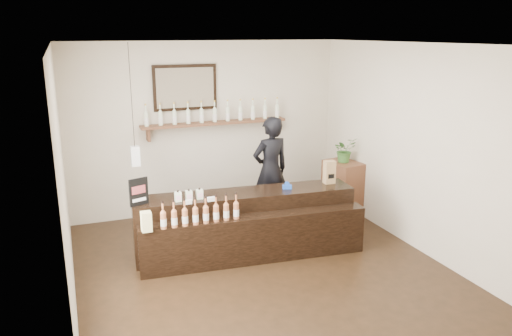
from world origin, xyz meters
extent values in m
plane|color=black|center=(0.00, 0.00, 0.00)|extent=(5.00, 5.00, 0.00)
plane|color=beige|center=(0.00, 2.50, 1.40)|extent=(4.50, 0.00, 4.50)
plane|color=beige|center=(0.00, -2.50, 1.40)|extent=(4.50, 0.00, 4.50)
plane|color=beige|center=(-2.25, 0.00, 1.40)|extent=(0.00, 5.00, 5.00)
plane|color=beige|center=(2.25, 0.00, 1.40)|extent=(0.00, 5.00, 5.00)
plane|color=white|center=(0.00, 0.00, 2.80)|extent=(5.00, 5.00, 0.00)
cube|color=brown|center=(0.10, 2.37, 1.50)|extent=(2.40, 0.25, 0.04)
cube|color=brown|center=(-0.98, 2.40, 1.38)|extent=(0.04, 0.20, 0.20)
cube|color=brown|center=(1.18, 2.40, 1.38)|extent=(0.04, 0.20, 0.20)
cube|color=black|center=(-0.35, 2.47, 2.08)|extent=(1.02, 0.04, 0.72)
cube|color=#493D2F|center=(-0.35, 2.44, 2.08)|extent=(0.92, 0.01, 0.62)
cube|color=white|center=(-1.30, 1.60, 1.25)|extent=(0.12, 0.12, 0.28)
cylinder|color=black|center=(-1.30, 1.60, 2.09)|extent=(0.01, 0.01, 1.41)
cylinder|color=#E5F4CC|center=(-1.00, 2.37, 1.62)|extent=(0.07, 0.07, 0.20)
cone|color=#E5F4CC|center=(-1.00, 2.37, 1.75)|extent=(0.07, 0.07, 0.05)
cylinder|color=#E5F4CC|center=(-1.00, 2.37, 1.81)|extent=(0.02, 0.02, 0.07)
cylinder|color=gold|center=(-1.00, 2.37, 1.86)|extent=(0.03, 0.03, 0.02)
cylinder|color=white|center=(-1.00, 2.37, 1.60)|extent=(0.07, 0.07, 0.09)
cylinder|color=#E5F4CC|center=(-0.78, 2.37, 1.62)|extent=(0.07, 0.07, 0.20)
cone|color=#E5F4CC|center=(-0.78, 2.37, 1.75)|extent=(0.07, 0.07, 0.05)
cylinder|color=#E5F4CC|center=(-0.78, 2.37, 1.81)|extent=(0.02, 0.02, 0.07)
cylinder|color=gold|center=(-0.78, 2.37, 1.86)|extent=(0.03, 0.03, 0.02)
cylinder|color=white|center=(-0.78, 2.37, 1.60)|extent=(0.07, 0.07, 0.09)
cylinder|color=#E5F4CC|center=(-0.56, 2.37, 1.62)|extent=(0.07, 0.07, 0.20)
cone|color=#E5F4CC|center=(-0.56, 2.37, 1.75)|extent=(0.07, 0.07, 0.05)
cylinder|color=#E5F4CC|center=(-0.56, 2.37, 1.81)|extent=(0.02, 0.02, 0.07)
cylinder|color=gold|center=(-0.56, 2.37, 1.86)|extent=(0.03, 0.03, 0.02)
cylinder|color=white|center=(-0.56, 2.37, 1.60)|extent=(0.07, 0.07, 0.09)
cylinder|color=#E5F4CC|center=(-0.34, 2.37, 1.62)|extent=(0.07, 0.07, 0.20)
cone|color=#E5F4CC|center=(-0.34, 2.37, 1.75)|extent=(0.07, 0.07, 0.05)
cylinder|color=#E5F4CC|center=(-0.34, 2.37, 1.81)|extent=(0.02, 0.02, 0.07)
cylinder|color=gold|center=(-0.34, 2.37, 1.86)|extent=(0.03, 0.03, 0.02)
cylinder|color=white|center=(-0.34, 2.37, 1.60)|extent=(0.07, 0.07, 0.09)
cylinder|color=#E5F4CC|center=(-0.12, 2.37, 1.62)|extent=(0.07, 0.07, 0.20)
cone|color=#E5F4CC|center=(-0.12, 2.37, 1.75)|extent=(0.07, 0.07, 0.05)
cylinder|color=#E5F4CC|center=(-0.12, 2.37, 1.81)|extent=(0.02, 0.02, 0.07)
cylinder|color=gold|center=(-0.12, 2.37, 1.86)|extent=(0.03, 0.03, 0.02)
cylinder|color=white|center=(-0.12, 2.37, 1.60)|extent=(0.07, 0.07, 0.09)
cylinder|color=#E5F4CC|center=(0.10, 2.37, 1.62)|extent=(0.07, 0.07, 0.20)
cone|color=#E5F4CC|center=(0.10, 2.37, 1.75)|extent=(0.07, 0.07, 0.05)
cylinder|color=#E5F4CC|center=(0.10, 2.37, 1.81)|extent=(0.02, 0.02, 0.07)
cylinder|color=gold|center=(0.10, 2.37, 1.86)|extent=(0.03, 0.03, 0.02)
cylinder|color=white|center=(0.10, 2.37, 1.60)|extent=(0.07, 0.07, 0.09)
cylinder|color=#E5F4CC|center=(0.32, 2.37, 1.62)|extent=(0.07, 0.07, 0.20)
cone|color=#E5F4CC|center=(0.32, 2.37, 1.75)|extent=(0.07, 0.07, 0.05)
cylinder|color=#E5F4CC|center=(0.32, 2.37, 1.81)|extent=(0.02, 0.02, 0.07)
cylinder|color=gold|center=(0.32, 2.37, 1.86)|extent=(0.03, 0.03, 0.02)
cylinder|color=white|center=(0.32, 2.37, 1.60)|extent=(0.07, 0.07, 0.09)
cylinder|color=#E5F4CC|center=(0.54, 2.37, 1.62)|extent=(0.07, 0.07, 0.20)
cone|color=#E5F4CC|center=(0.54, 2.37, 1.75)|extent=(0.07, 0.07, 0.05)
cylinder|color=#E5F4CC|center=(0.54, 2.37, 1.81)|extent=(0.02, 0.02, 0.07)
cylinder|color=gold|center=(0.54, 2.37, 1.86)|extent=(0.03, 0.03, 0.02)
cylinder|color=white|center=(0.54, 2.37, 1.60)|extent=(0.07, 0.07, 0.09)
cylinder|color=#E5F4CC|center=(0.76, 2.37, 1.62)|extent=(0.07, 0.07, 0.20)
cone|color=#E5F4CC|center=(0.76, 2.37, 1.75)|extent=(0.07, 0.07, 0.05)
cylinder|color=#E5F4CC|center=(0.76, 2.37, 1.81)|extent=(0.02, 0.02, 0.07)
cylinder|color=gold|center=(0.76, 2.37, 1.86)|extent=(0.03, 0.03, 0.02)
cylinder|color=white|center=(0.76, 2.37, 1.60)|extent=(0.07, 0.07, 0.09)
cylinder|color=#E5F4CC|center=(0.98, 2.37, 1.62)|extent=(0.07, 0.07, 0.20)
cone|color=#E5F4CC|center=(0.98, 2.37, 1.75)|extent=(0.07, 0.07, 0.05)
cylinder|color=#E5F4CC|center=(0.98, 2.37, 1.81)|extent=(0.02, 0.02, 0.07)
cylinder|color=gold|center=(0.98, 2.37, 1.86)|extent=(0.03, 0.03, 0.02)
cylinder|color=white|center=(0.98, 2.37, 1.60)|extent=(0.07, 0.07, 0.09)
cylinder|color=#E5F4CC|center=(1.20, 2.37, 1.62)|extent=(0.07, 0.07, 0.20)
cone|color=#E5F4CC|center=(1.20, 2.37, 1.75)|extent=(0.07, 0.07, 0.05)
cylinder|color=#E5F4CC|center=(1.20, 2.37, 1.81)|extent=(0.02, 0.02, 0.07)
cylinder|color=gold|center=(1.20, 2.37, 1.86)|extent=(0.03, 0.03, 0.02)
cylinder|color=white|center=(1.20, 2.37, 1.60)|extent=(0.07, 0.07, 0.09)
cube|color=black|center=(0.01, 0.70, 0.42)|extent=(3.03, 0.80, 0.84)
cube|color=black|center=(0.01, 0.30, 0.32)|extent=(3.01, 0.54, 0.63)
cube|color=white|center=(-0.83, 0.51, 0.86)|extent=(0.10, 0.04, 0.05)
cube|color=white|center=(-0.52, 0.51, 0.86)|extent=(0.10, 0.04, 0.05)
cube|color=#E3D78B|center=(-1.39, 0.30, 0.69)|extent=(0.12, 0.12, 0.12)
cube|color=#E3D78B|center=(-1.39, 0.30, 0.81)|extent=(0.12, 0.12, 0.12)
cube|color=#E5F4CC|center=(-0.92, 0.66, 0.90)|extent=(0.08, 0.08, 0.13)
cube|color=#F9C1CF|center=(-0.92, 0.62, 0.90)|extent=(0.07, 0.00, 0.06)
cylinder|color=black|center=(-0.92, 0.66, 0.97)|extent=(0.02, 0.02, 0.03)
cube|color=#E5F4CC|center=(-0.78, 0.66, 0.90)|extent=(0.08, 0.08, 0.13)
cube|color=#F9C1CF|center=(-0.78, 0.62, 0.90)|extent=(0.07, 0.00, 0.06)
cylinder|color=black|center=(-0.78, 0.66, 0.97)|extent=(0.02, 0.02, 0.03)
cube|color=#E5F4CC|center=(-0.64, 0.66, 0.90)|extent=(0.08, 0.08, 0.13)
cube|color=#F9C1CF|center=(-0.64, 0.62, 0.90)|extent=(0.07, 0.00, 0.06)
cylinder|color=black|center=(-0.64, 0.66, 0.97)|extent=(0.02, 0.02, 0.03)
cylinder|color=#B2663C|center=(-1.18, 0.30, 0.74)|extent=(0.07, 0.07, 0.20)
cone|color=#B2663C|center=(-1.18, 0.30, 0.86)|extent=(0.07, 0.07, 0.05)
cylinder|color=#B2663C|center=(-1.18, 0.30, 0.92)|extent=(0.02, 0.02, 0.07)
cylinder|color=black|center=(-1.18, 0.30, 0.97)|extent=(0.03, 0.03, 0.02)
cylinder|color=white|center=(-1.18, 0.30, 0.72)|extent=(0.07, 0.07, 0.09)
cylinder|color=#B2663C|center=(-1.05, 0.30, 0.74)|extent=(0.07, 0.07, 0.20)
cone|color=#B2663C|center=(-1.05, 0.30, 0.86)|extent=(0.07, 0.07, 0.05)
cylinder|color=#B2663C|center=(-1.05, 0.30, 0.92)|extent=(0.02, 0.02, 0.07)
cylinder|color=black|center=(-1.05, 0.30, 0.97)|extent=(0.03, 0.03, 0.02)
cylinder|color=white|center=(-1.05, 0.30, 0.72)|extent=(0.07, 0.07, 0.09)
cylinder|color=#B2663C|center=(-0.92, 0.30, 0.74)|extent=(0.07, 0.07, 0.20)
cone|color=#B2663C|center=(-0.92, 0.30, 0.86)|extent=(0.07, 0.07, 0.05)
cylinder|color=#B2663C|center=(-0.92, 0.30, 0.92)|extent=(0.02, 0.02, 0.07)
cylinder|color=black|center=(-0.92, 0.30, 0.97)|extent=(0.03, 0.03, 0.02)
cylinder|color=white|center=(-0.92, 0.30, 0.72)|extent=(0.07, 0.07, 0.09)
cylinder|color=#B2663C|center=(-0.79, 0.30, 0.74)|extent=(0.07, 0.07, 0.20)
cone|color=#B2663C|center=(-0.79, 0.30, 0.86)|extent=(0.07, 0.07, 0.05)
cylinder|color=#B2663C|center=(-0.79, 0.30, 0.92)|extent=(0.02, 0.02, 0.07)
cylinder|color=black|center=(-0.79, 0.30, 0.97)|extent=(0.03, 0.03, 0.02)
cylinder|color=white|center=(-0.79, 0.30, 0.72)|extent=(0.07, 0.07, 0.09)
cylinder|color=#B2663C|center=(-0.65, 0.30, 0.74)|extent=(0.07, 0.07, 0.20)
cone|color=#B2663C|center=(-0.65, 0.30, 0.86)|extent=(0.07, 0.07, 0.05)
cylinder|color=#B2663C|center=(-0.65, 0.30, 0.92)|extent=(0.02, 0.02, 0.07)
cylinder|color=black|center=(-0.65, 0.30, 0.97)|extent=(0.03, 0.03, 0.02)
cylinder|color=white|center=(-0.65, 0.30, 0.72)|extent=(0.07, 0.07, 0.09)
cylinder|color=#B2663C|center=(-0.52, 0.30, 0.74)|extent=(0.07, 0.07, 0.20)
cone|color=#B2663C|center=(-0.52, 0.30, 0.86)|extent=(0.07, 0.07, 0.05)
cylinder|color=#B2663C|center=(-0.52, 0.30, 0.92)|extent=(0.02, 0.02, 0.07)
cylinder|color=black|center=(-0.52, 0.30, 0.97)|extent=(0.03, 0.03, 0.02)
cylinder|color=white|center=(-0.52, 0.30, 0.72)|extent=(0.07, 0.07, 0.09)
cylinder|color=#B2663C|center=(-0.39, 0.30, 0.74)|extent=(0.07, 0.07, 0.20)
cone|color=#B2663C|center=(-0.39, 0.30, 0.86)|extent=(0.07, 0.07, 0.05)
cylinder|color=#B2663C|center=(-0.39, 0.30, 0.92)|extent=(0.02, 0.02, 0.07)
cylinder|color=black|center=(-0.39, 0.30, 0.97)|extent=(0.03, 0.03, 0.02)
cylinder|color=white|center=(-0.39, 0.30, 0.72)|extent=(0.07, 0.07, 0.09)
cylinder|color=#B2663C|center=(-0.26, 0.30, 0.74)|extent=(0.07, 0.07, 0.20)
cone|color=#B2663C|center=(-0.26, 0.30, 0.86)|extent=(0.07, 0.07, 0.05)
cylinder|color=#B2663C|center=(-0.26, 0.30, 0.92)|extent=(0.02, 0.02, 0.07)
cylinder|color=black|center=(-0.26, 0.30, 0.97)|extent=(0.03, 0.03, 0.02)
cylinder|color=white|center=(-0.26, 0.30, 0.72)|extent=(0.07, 0.07, 0.09)
cube|color=black|center=(-1.40, 0.68, 1.01)|extent=(0.24, 0.10, 0.35)
cube|color=#983739|center=(-1.40, 0.67, 1.04)|extent=(0.17, 0.06, 0.10)
cube|color=white|center=(-1.40, 0.67, 0.91)|extent=(0.17, 0.06, 0.04)
cube|color=#9E7E4C|center=(1.27, 0.65, 1.00)|extent=(0.16, 0.12, 0.33)
cube|color=black|center=(1.27, 0.59, 0.96)|extent=(0.09, 0.01, 0.07)
cube|color=blue|center=(0.60, 0.62, 0.87)|extent=(0.13, 0.08, 0.06)
cylinder|color=blue|center=(0.60, 0.62, 0.91)|extent=(0.07, 0.05, 0.07)
cube|color=brown|center=(2.00, 1.46, 0.44)|extent=(0.54, 0.67, 0.89)
imported|color=#386729|center=(2.00, 1.46, 1.09)|extent=(0.39, 0.34, 0.40)
imported|color=black|center=(0.74, 1.55, 0.96)|extent=(0.76, 0.56, 1.92)
camera|label=1|loc=(-2.18, -5.33, 2.93)|focal=35.00mm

